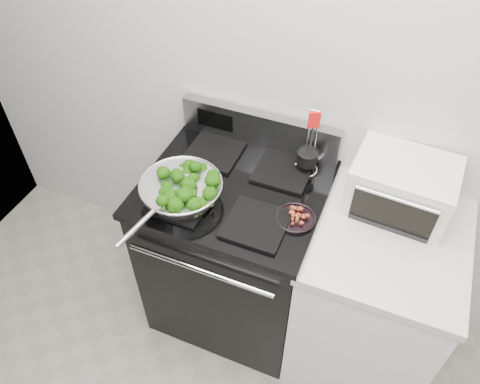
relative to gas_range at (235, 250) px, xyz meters
The scene contains 8 objects.
back_wall 0.97m from the gas_range, 48.22° to the left, with size 4.00×0.02×2.70m, color beige.
gas_range is the anchor object (origin of this frame).
counter 0.69m from the gas_range, ahead, with size 0.62×0.68×0.92m.
skillet 0.57m from the gas_range, 138.04° to the right, with size 0.35×0.55×0.07m.
broccoli_pile 0.58m from the gas_range, 138.41° to the right, with size 0.28×0.28×0.10m, color black, non-canonical shape.
bacon_plate 0.57m from the gas_range, 15.51° to the right, with size 0.16×0.16×0.04m.
utensil_holder 0.62m from the gas_range, 39.19° to the left, with size 0.11×0.11×0.33m.
toaster_oven 0.88m from the gas_range, 14.93° to the left, with size 0.42×0.33×0.23m.
Camera 1 is at (0.27, 0.09, 2.38)m, focal length 35.00 mm.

